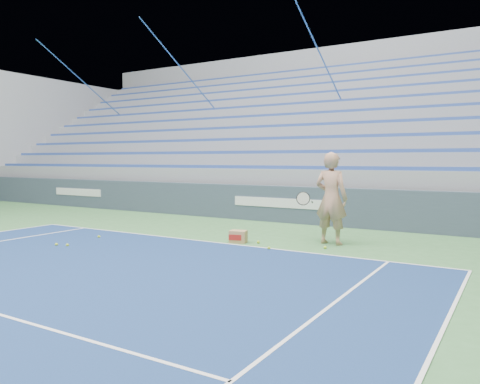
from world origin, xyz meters
name	(u,v)px	position (x,y,z in m)	size (l,w,h in m)	color
sponsor_barrier	(283,204)	(0.00, 15.88, 0.55)	(30.00, 0.32, 1.10)	#374354
bleachers	(345,148)	(0.00, 21.60, 2.36)	(31.00, 9.15, 7.30)	gray
tennis_player	(331,198)	(2.54, 13.11, 1.03)	(1.00, 0.90, 2.07)	tan
ball_box	(238,237)	(0.67, 12.18, 0.14)	(0.43, 0.38, 0.28)	#AB8552
tennis_ball_0	(258,242)	(1.11, 12.33, 0.03)	(0.07, 0.07, 0.07)	#BDD92C
tennis_ball_1	(56,244)	(-2.55, 9.76, 0.03)	(0.07, 0.07, 0.07)	#BDD92C
tennis_ball_2	(269,248)	(1.65, 11.81, 0.03)	(0.07, 0.07, 0.07)	#BDD92C
tennis_ball_3	(325,247)	(2.65, 12.49, 0.03)	(0.07, 0.07, 0.07)	#BDD92C
tennis_ball_4	(68,245)	(-2.28, 9.84, 0.03)	(0.07, 0.07, 0.07)	#BDD92C
tennis_ball_5	(99,237)	(-2.56, 10.98, 0.03)	(0.07, 0.07, 0.07)	#BDD92C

